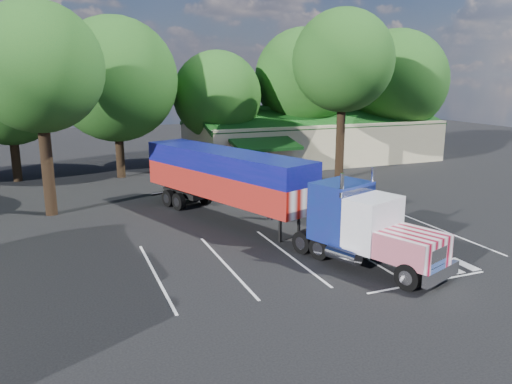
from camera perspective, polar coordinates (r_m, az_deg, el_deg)
name	(u,v)px	position (r m, az deg, el deg)	size (l,w,h in m)	color
ground	(245,222)	(29.31, -1.28, -3.46)	(120.00, 120.00, 0.00)	black
event_hall	(310,138)	(50.40, 6.20, 6.10)	(24.20, 14.12, 5.55)	#C4BA91
tree_row_b	(8,92)	(44.19, -26.46, 10.23)	(8.40, 8.40, 11.35)	black
tree_row_c	(115,80)	(42.75, -15.78, 12.26)	(10.00, 10.00, 13.05)	black
tree_row_d	(217,96)	(45.96, -4.45, 10.93)	(8.00, 8.00, 10.60)	black
tree_row_e	(304,78)	(49.84, 5.50, 12.81)	(9.60, 9.60, 12.90)	black
tree_row_f	(396,81)	(54.20, 15.74, 12.11)	(10.40, 10.40, 13.00)	black
tree_near_left	(38,68)	(32.27, -23.68, 12.86)	(7.60, 7.60, 12.65)	black
tree_near_right	(343,61)	(40.84, 9.94, 14.52)	(8.00, 8.00, 13.50)	black
semi_truck	(255,186)	(27.61, -0.11, 0.71)	(9.41, 20.11, 4.30)	black
woman	(270,204)	(29.64, 1.61, -1.42)	(0.67, 0.44, 1.84)	black
bicycle	(257,202)	(32.14, 0.09, -1.10)	(0.60, 1.73, 0.91)	black
silver_sedan	(312,160)	(46.48, 6.47, 3.68)	(1.60, 4.60, 1.52)	#B5B6BD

